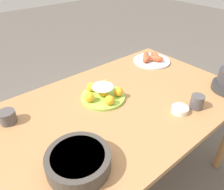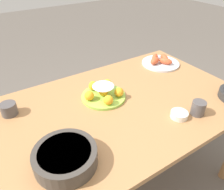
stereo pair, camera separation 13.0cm
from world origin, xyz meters
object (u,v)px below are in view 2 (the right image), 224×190
at_px(cup_near, 9,109).
at_px(cup_far, 198,108).
at_px(sauce_bowl, 179,115).
at_px(dining_table, 120,115).
at_px(serving_bowl, 65,157).
at_px(seafood_platter, 160,61).
at_px(cake_plate, 103,93).

distance_m(cup_near, cup_far, 1.04).
xyz_separation_m(sauce_bowl, cup_near, (0.77, -0.53, 0.02)).
relative_size(dining_table, serving_bowl, 5.55).
bearing_deg(seafood_platter, cup_far, 65.43).
relative_size(cake_plate, sauce_bowl, 2.88).
height_order(dining_table, cup_far, cup_far).
distance_m(sauce_bowl, cup_far, 0.11).
xyz_separation_m(serving_bowl, seafood_platter, (-1.00, -0.49, -0.02)).
xyz_separation_m(dining_table, serving_bowl, (0.44, 0.23, 0.13)).
height_order(dining_table, seafood_platter, seafood_platter).
distance_m(dining_table, sauce_bowl, 0.35).
relative_size(serving_bowl, sauce_bowl, 2.90).
xyz_separation_m(cake_plate, cup_far, (-0.35, 0.42, 0.01)).
height_order(seafood_platter, cup_far, cup_far).
bearing_deg(cup_far, seafood_platter, -114.57).
bearing_deg(sauce_bowl, cake_plate, -57.30).
distance_m(serving_bowl, sauce_bowl, 0.64).
bearing_deg(serving_bowl, cup_far, 173.62).
bearing_deg(serving_bowl, cup_near, -74.94).
height_order(dining_table, sauce_bowl, sauce_bowl).
distance_m(dining_table, cup_near, 0.64).
height_order(serving_bowl, sauce_bowl, serving_bowl).
xyz_separation_m(dining_table, cake_plate, (0.05, -0.11, 0.12)).
bearing_deg(serving_bowl, cake_plate, -139.20).
xyz_separation_m(cake_plate, cup_near, (0.52, -0.14, 0.00)).
xyz_separation_m(cake_plate, seafood_platter, (-0.61, -0.15, -0.01)).
height_order(seafood_platter, cup_near, cup_near).
bearing_deg(dining_table, cake_plate, -64.99).
height_order(serving_bowl, seafood_platter, serving_bowl).
relative_size(sauce_bowl, cup_far, 1.16).
distance_m(seafood_platter, cup_far, 0.63).
relative_size(dining_table, cup_near, 17.36).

